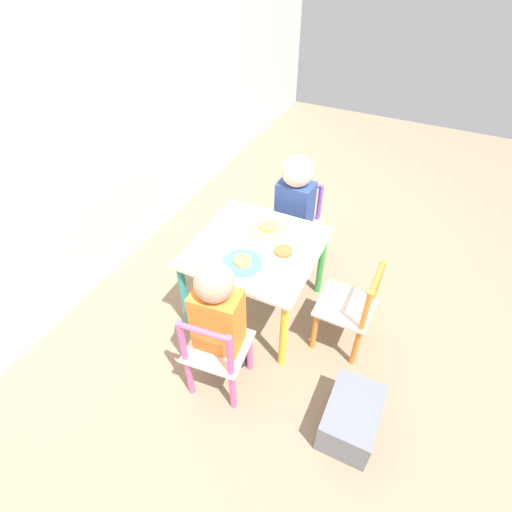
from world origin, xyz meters
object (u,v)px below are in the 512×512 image
Objects in this scene: chair_pink at (216,353)px; chair_purple at (296,224)px; plate_left at (243,262)px; kids_table at (256,255)px; child_right at (294,202)px; storage_bin at (351,418)px; plate_front at (283,253)px; child_left at (219,315)px; plate_right at (268,228)px; chair_orange at (350,309)px.

chair_pink and chair_purple have the same top height.
kids_table is at bearing -0.00° from plate_left.
child_right is 2.38× the size of storage_bin.
plate_left is 0.96× the size of plate_front.
child_left is 0.71m from storage_bin.
chair_purple is at bearing -4.19° from plate_right.
chair_purple reaches higher than kids_table.
chair_orange is (-0.52, -0.49, 0.00)m from chair_purple.
plate_front is (-0.51, -0.12, 0.22)m from chair_purple.
kids_table is 3.08× the size of plate_front.
child_right is at bearing -4.43° from plate_right.
chair_pink is 0.56m from plate_front.
chair_purple reaches higher than plate_right.
child_right reaches higher than chair_pink.
chair_orange is 0.58m from plate_right.
chair_purple is 0.69m from plate_left.
plate_left and plate_right have the same top height.
chair_orange is at bearing 19.49° from storage_bin.
plate_front is at bearing -90.00° from kids_table.
plate_right is at bearing 48.11° from storage_bin.
plate_left is 0.62× the size of storage_bin.
kids_table is at bearing 180.00° from plate_right.
plate_right is (0.59, 0.05, 0.03)m from child_left.
chair_purple is 0.70× the size of child_left.
child_left is (-0.44, 0.47, 0.19)m from chair_orange.
plate_front is at bearing -90.53° from chair_orange.
chair_purple is at bearing 13.06° from plate_front.
child_left reaches higher than chair_purple.
plate_right is 0.97m from storage_bin.
kids_table is at bearing -90.00° from chair_pink.
chair_purple is 1.67× the size of storage_bin.
plate_left reaches higher than storage_bin.
chair_orange is at bearing -138.58° from chair_pink.
plate_right is at bearing -91.42° from child_right.
plate_front is at bearing -73.93° from chair_purple.
child_left reaches higher than plate_left.
plate_left is at bearing -89.34° from chair_purple.
chair_purple is at bearing -94.41° from chair_pink.
storage_bin is (0.06, -0.62, -0.16)m from chair_pink.
child_right reaches higher than plate_front.
child_right is (0.46, 0.49, 0.20)m from chair_orange.
plate_right and plate_front have the same top height.
chair_pink reaches higher than plate_left.
chair_purple is at bearing 90.00° from child_right.
chair_orange is 0.70× the size of child_left.
chair_purple is (1.02, 0.03, 0.00)m from chair_pink.
child_left reaches higher than chair_orange.
chair_orange is (-0.01, -0.51, -0.14)m from kids_table.
plate_front is at bearing -106.23° from chair_pink.
chair_purple reaches higher than storage_bin.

